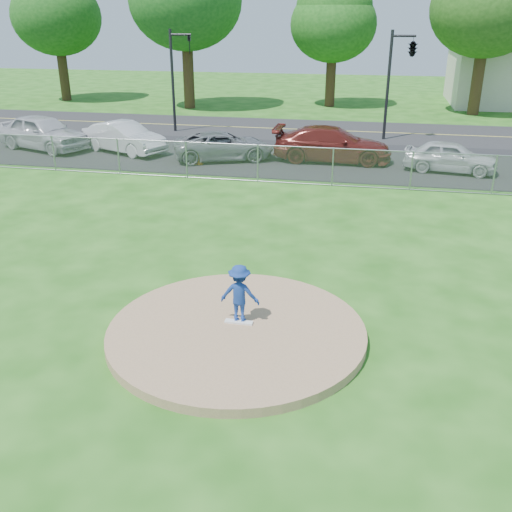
{
  "coord_description": "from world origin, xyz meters",
  "views": [
    {
      "loc": [
        2.51,
        -10.1,
        6.19
      ],
      "look_at": [
        0.0,
        2.0,
        1.0
      ],
      "focal_mm": 40.0,
      "sensor_mm": 36.0,
      "label": 1
    }
  ],
  "objects_px": {
    "tree_far_left": "(55,5)",
    "tree_center": "(334,13)",
    "parked_car_gray": "(224,146)",
    "traffic_signal_left": "(176,71)",
    "traffic_signal_center": "(410,50)",
    "parked_car_white": "(124,137)",
    "traffic_cone": "(199,157)",
    "parked_car_pearl": "(450,157)",
    "pitcher": "(240,294)",
    "parked_car_silver": "(43,132)",
    "parked_car_darkred": "(332,144)"
  },
  "relations": [
    {
      "from": "traffic_signal_center",
      "to": "parked_car_pearl",
      "type": "bearing_deg",
      "value": -75.03
    },
    {
      "from": "parked_car_gray",
      "to": "parked_car_darkred",
      "type": "height_order",
      "value": "parked_car_darkred"
    },
    {
      "from": "tree_far_left",
      "to": "parked_car_white",
      "type": "xyz_separation_m",
      "value": [
        12.5,
        -17.02,
        -6.31
      ]
    },
    {
      "from": "traffic_signal_left",
      "to": "parked_car_darkred",
      "type": "relative_size",
      "value": 1.04
    },
    {
      "from": "traffic_cone",
      "to": "parked_car_darkred",
      "type": "bearing_deg",
      "value": 17.57
    },
    {
      "from": "parked_car_silver",
      "to": "parked_car_gray",
      "type": "bearing_deg",
      "value": -72.53
    },
    {
      "from": "parked_car_darkred",
      "to": "parked_car_gray",
      "type": "bearing_deg",
      "value": 98.33
    },
    {
      "from": "traffic_cone",
      "to": "parked_car_silver",
      "type": "xyz_separation_m",
      "value": [
        -8.55,
        1.47,
        0.54
      ]
    },
    {
      "from": "tree_center",
      "to": "parked_car_pearl",
      "type": "relative_size",
      "value": 2.54
    },
    {
      "from": "parked_car_white",
      "to": "parked_car_silver",
      "type": "bearing_deg",
      "value": 115.84
    },
    {
      "from": "parked_car_gray",
      "to": "tree_far_left",
      "type": "bearing_deg",
      "value": 23.68
    },
    {
      "from": "traffic_cone",
      "to": "parked_car_gray",
      "type": "distance_m",
      "value": 1.45
    },
    {
      "from": "tree_far_left",
      "to": "tree_center",
      "type": "relative_size",
      "value": 1.09
    },
    {
      "from": "parked_car_silver",
      "to": "parked_car_white",
      "type": "bearing_deg",
      "value": -68.32
    },
    {
      "from": "tree_center",
      "to": "parked_car_pearl",
      "type": "bearing_deg",
      "value": -70.13
    },
    {
      "from": "parked_car_white",
      "to": "parked_car_pearl",
      "type": "height_order",
      "value": "parked_car_white"
    },
    {
      "from": "pitcher",
      "to": "parked_car_pearl",
      "type": "height_order",
      "value": "pitcher"
    },
    {
      "from": "traffic_signal_center",
      "to": "parked_car_gray",
      "type": "relative_size",
      "value": 1.22
    },
    {
      "from": "traffic_cone",
      "to": "traffic_signal_left",
      "type": "bearing_deg",
      "value": 114.89
    },
    {
      "from": "tree_far_left",
      "to": "tree_center",
      "type": "bearing_deg",
      "value": 2.73
    },
    {
      "from": "pitcher",
      "to": "parked_car_gray",
      "type": "relative_size",
      "value": 0.28
    },
    {
      "from": "traffic_cone",
      "to": "parked_car_darkred",
      "type": "distance_m",
      "value": 6.16
    },
    {
      "from": "pitcher",
      "to": "traffic_cone",
      "type": "xyz_separation_m",
      "value": [
        -5.22,
        14.06,
        -0.51
      ]
    },
    {
      "from": "tree_far_left",
      "to": "tree_center",
      "type": "xyz_separation_m",
      "value": [
        21.0,
        1.0,
        -0.59
      ]
    },
    {
      "from": "pitcher",
      "to": "parked_car_darkred",
      "type": "xyz_separation_m",
      "value": [
        0.64,
        15.92,
        -0.05
      ]
    },
    {
      "from": "parked_car_pearl",
      "to": "tree_center",
      "type": "bearing_deg",
      "value": 29.28
    },
    {
      "from": "tree_center",
      "to": "parked_car_darkred",
      "type": "height_order",
      "value": "tree_center"
    },
    {
      "from": "tree_far_left",
      "to": "traffic_signal_center",
      "type": "relative_size",
      "value": 1.92
    },
    {
      "from": "tree_center",
      "to": "parked_car_silver",
      "type": "height_order",
      "value": "tree_center"
    },
    {
      "from": "traffic_signal_center",
      "to": "parked_car_white",
      "type": "relative_size",
      "value": 1.25
    },
    {
      "from": "parked_car_gray",
      "to": "traffic_signal_left",
      "type": "bearing_deg",
      "value": 12.59
    },
    {
      "from": "traffic_signal_center",
      "to": "tree_center",
      "type": "bearing_deg",
      "value": 112.49
    },
    {
      "from": "traffic_cone",
      "to": "traffic_signal_center",
      "type": "bearing_deg",
      "value": 39.76
    },
    {
      "from": "pitcher",
      "to": "traffic_signal_left",
      "type": "bearing_deg",
      "value": -67.56
    },
    {
      "from": "parked_car_white",
      "to": "parked_car_darkred",
      "type": "relative_size",
      "value": 0.83
    },
    {
      "from": "parked_car_silver",
      "to": "parked_car_pearl",
      "type": "bearing_deg",
      "value": -72.02
    },
    {
      "from": "parked_car_darkred",
      "to": "parked_car_white",
      "type": "bearing_deg",
      "value": 91.14
    },
    {
      "from": "traffic_signal_left",
      "to": "pitcher",
      "type": "height_order",
      "value": "traffic_signal_left"
    },
    {
      "from": "tree_center",
      "to": "pitcher",
      "type": "xyz_separation_m",
      "value": [
        1.0,
        -33.7,
        -5.63
      ]
    },
    {
      "from": "parked_car_white",
      "to": "parked_car_pearl",
      "type": "distance_m",
      "value": 15.29
    },
    {
      "from": "traffic_signal_center",
      "to": "parked_car_silver",
      "type": "bearing_deg",
      "value": -160.82
    },
    {
      "from": "parked_car_darkred",
      "to": "tree_far_left",
      "type": "bearing_deg",
      "value": 53.28
    },
    {
      "from": "pitcher",
      "to": "traffic_cone",
      "type": "bearing_deg",
      "value": -69.19
    },
    {
      "from": "pitcher",
      "to": "parked_car_white",
      "type": "bearing_deg",
      "value": -58.34
    },
    {
      "from": "tree_far_left",
      "to": "parked_car_darkred",
      "type": "distance_m",
      "value": 28.87
    },
    {
      "from": "tree_far_left",
      "to": "parked_car_pearl",
      "type": "xyz_separation_m",
      "value": [
        27.77,
        -17.74,
        -6.39
      ]
    },
    {
      "from": "tree_center",
      "to": "pitcher",
      "type": "distance_m",
      "value": 34.18
    },
    {
      "from": "traffic_signal_center",
      "to": "parked_car_gray",
      "type": "xyz_separation_m",
      "value": [
        -8.31,
        -6.53,
        -3.96
      ]
    },
    {
      "from": "tree_far_left",
      "to": "parked_car_gray",
      "type": "height_order",
      "value": "tree_far_left"
    },
    {
      "from": "pitcher",
      "to": "parked_car_silver",
      "type": "relative_size",
      "value": 0.26
    }
  ]
}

